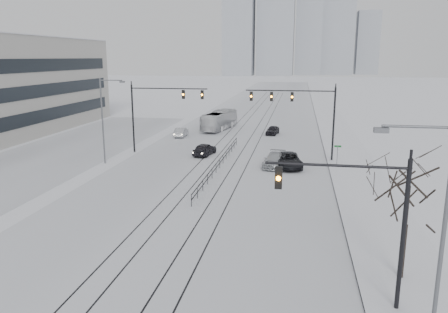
% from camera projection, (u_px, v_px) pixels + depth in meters
% --- Properties ---
extents(road, '(22.00, 260.00, 0.02)m').
position_uv_depth(road, '(252.00, 125.00, 73.50)').
color(road, silver).
rests_on(road, ground).
extents(sidewalk_east, '(5.00, 260.00, 0.16)m').
position_uv_depth(sidewalk_east, '(334.00, 126.00, 71.25)').
color(sidewalk_east, silver).
rests_on(sidewalk_east, ground).
extents(curb, '(0.10, 260.00, 0.12)m').
position_uv_depth(curb, '(318.00, 126.00, 71.66)').
color(curb, gray).
rests_on(curb, ground).
extents(parking_strip, '(14.00, 60.00, 0.03)m').
position_uv_depth(parking_strip, '(65.00, 151.00, 52.78)').
color(parking_strip, silver).
rests_on(parking_strip, ground).
extents(tram_rails, '(5.30, 180.00, 0.01)m').
position_uv_depth(tram_rails, '(234.00, 148.00, 54.28)').
color(tram_rails, black).
rests_on(tram_rails, ground).
extents(skyline, '(96.00, 48.00, 72.00)m').
position_uv_depth(skyline, '(298.00, 25.00, 271.11)').
color(skyline, '#9297A0').
rests_on(skyline, ground).
extents(traffic_mast_near, '(6.10, 0.37, 7.00)m').
position_uv_depth(traffic_mast_near, '(366.00, 213.00, 18.82)').
color(traffic_mast_near, black).
rests_on(traffic_mast_near, ground).
extents(traffic_mast_ne, '(9.60, 0.37, 8.00)m').
position_uv_depth(traffic_mast_ne, '(303.00, 108.00, 46.85)').
color(traffic_mast_ne, black).
rests_on(traffic_mast_ne, ground).
extents(traffic_mast_nw, '(9.10, 0.37, 8.00)m').
position_uv_depth(traffic_mast_nw, '(157.00, 106.00, 50.60)').
color(traffic_mast_nw, black).
rests_on(traffic_mast_nw, ground).
extents(street_light_east, '(2.73, 0.25, 9.00)m').
position_uv_depth(street_light_east, '(435.00, 227.00, 15.48)').
color(street_light_east, '#595B60').
rests_on(street_light_east, ground).
extents(street_light_west, '(2.73, 0.25, 9.00)m').
position_uv_depth(street_light_west, '(105.00, 115.00, 45.53)').
color(street_light_west, '#595B60').
rests_on(street_light_west, ground).
extents(bare_tree, '(4.40, 4.40, 6.10)m').
position_uv_depth(bare_tree, '(408.00, 196.00, 21.32)').
color(bare_tree, black).
rests_on(bare_tree, ground).
extents(median_fence, '(0.06, 24.00, 1.00)m').
position_uv_depth(median_fence, '(220.00, 163.00, 44.56)').
color(median_fence, black).
rests_on(median_fence, ground).
extents(street_sign, '(0.70, 0.06, 2.40)m').
position_uv_depth(street_sign, '(337.00, 153.00, 44.29)').
color(street_sign, '#595B60').
rests_on(street_sign, ground).
extents(sedan_sb_inner, '(2.39, 4.40, 1.42)m').
position_uv_depth(sedan_sb_inner, '(205.00, 149.00, 50.40)').
color(sedan_sb_inner, black).
rests_on(sedan_sb_inner, ground).
extents(sedan_sb_outer, '(1.58, 4.00, 1.30)m').
position_uv_depth(sedan_sb_outer, '(181.00, 132.00, 62.17)').
color(sedan_sb_outer, '#A9ACB1').
rests_on(sedan_sb_outer, ground).
extents(sedan_nb_front, '(3.34, 5.72, 1.50)m').
position_uv_depth(sedan_nb_front, '(288.00, 160.00, 44.86)').
color(sedan_nb_front, black).
rests_on(sedan_nb_front, ground).
extents(sedan_nb_right, '(2.48, 4.97, 1.39)m').
position_uv_depth(sedan_nb_right, '(274.00, 160.00, 45.15)').
color(sedan_nb_right, '#ADB1B5').
rests_on(sedan_nb_right, ground).
extents(sedan_nb_far, '(2.09, 3.89, 1.26)m').
position_uv_depth(sedan_nb_far, '(273.00, 130.00, 63.99)').
color(sedan_nb_far, black).
rests_on(sedan_nb_far, ground).
extents(box_truck, '(4.24, 10.63, 2.89)m').
position_uv_depth(box_truck, '(220.00, 120.00, 68.15)').
color(box_truck, silver).
rests_on(box_truck, ground).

